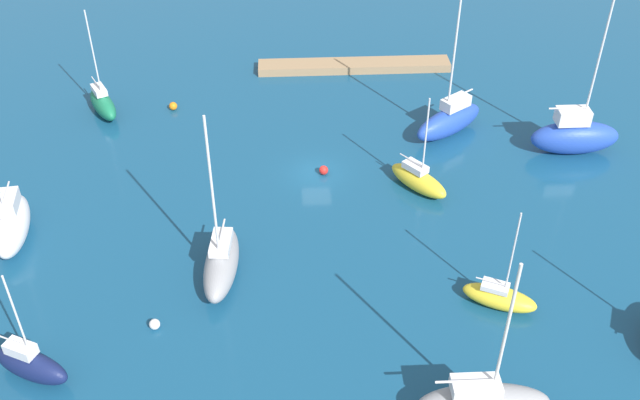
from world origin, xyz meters
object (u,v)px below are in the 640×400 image
sailboat_blue_lone_north (575,135)px  mooring_buoy_orange (173,106)px  sailboat_green_off_beacon (103,103)px  pier_dock (354,66)px  sailboat_white_near_pier (12,223)px  sailboat_navy_far_north (31,364)px  sailboat_blue_inner_mooring (449,120)px  sailboat_yellow_lone_south (499,297)px  mooring_buoy_white (155,324)px  sailboat_yellow_west_end (418,179)px  sailboat_gray_outer_mooring (221,262)px  mooring_buoy_red (324,170)px

sailboat_blue_lone_north → mooring_buoy_orange: 37.18m
sailboat_green_off_beacon → mooring_buoy_orange: bearing=66.1°
pier_dock → sailboat_white_near_pier: (28.03, 26.21, 1.02)m
sailboat_navy_far_north → sailboat_blue_inner_mooring: size_ratio=0.58×
sailboat_yellow_lone_south → mooring_buoy_white: (23.05, 0.90, -0.43)m
sailboat_navy_far_north → mooring_buoy_orange: 32.52m
mooring_buoy_orange → sailboat_yellow_west_end: bearing=146.9°
sailboat_yellow_west_end → sailboat_blue_inner_mooring: (-4.12, -8.31, 0.54)m
sailboat_gray_outer_mooring → sailboat_yellow_west_end: bearing=126.7°
mooring_buoy_orange → mooring_buoy_red: bearing=140.4°
sailboat_gray_outer_mooring → pier_dock: bearing=163.6°
sailboat_blue_lone_north → sailboat_gray_outer_mooring: sailboat_blue_lone_north is taller
sailboat_navy_far_north → mooring_buoy_orange: size_ratio=10.86×
mooring_buoy_orange → mooring_buoy_white: 28.56m
sailboat_yellow_west_end → mooring_buoy_white: bearing=-92.7°
sailboat_gray_outer_mooring → mooring_buoy_red: (-7.89, -12.13, -0.89)m
sailboat_navy_far_north → mooring_buoy_white: 7.83m
pier_dock → sailboat_blue_inner_mooring: 15.23m
sailboat_blue_lone_north → sailboat_gray_outer_mooring: (29.96, 14.37, -0.47)m
sailboat_gray_outer_mooring → mooring_buoy_white: 6.46m
sailboat_yellow_lone_south → mooring_buoy_white: bearing=-152.6°
sailboat_green_off_beacon → sailboat_white_near_pier: size_ratio=1.00×
sailboat_green_off_beacon → mooring_buoy_red: sailboat_green_off_beacon is taller
sailboat_blue_inner_mooring → mooring_buoy_orange: bearing=-48.0°
sailboat_blue_lone_north → sailboat_blue_inner_mooring: bearing=160.9°
sailboat_yellow_west_end → sailboat_gray_outer_mooring: size_ratio=0.64×
sailboat_gray_outer_mooring → sailboat_navy_far_north: bearing=-47.7°
sailboat_blue_lone_north → pier_dock: bearing=136.5°
pier_dock → sailboat_green_off_beacon: (24.70, 7.90, 0.73)m
sailboat_yellow_lone_south → sailboat_green_off_beacon: bearing=164.3°
mooring_buoy_red → sailboat_yellow_west_end: bearing=161.6°
pier_dock → mooring_buoy_red: pier_dock is taller
sailboat_blue_lone_north → sailboat_green_off_beacon: (42.49, -8.86, -0.60)m
sailboat_blue_lone_north → sailboat_yellow_lone_south: bearing=-121.4°
mooring_buoy_white → mooring_buoy_orange: bearing=-86.3°
sailboat_gray_outer_mooring → sailboat_white_near_pier: size_ratio=1.27×
sailboat_yellow_west_end → mooring_buoy_white: 24.43m
sailboat_blue_inner_mooring → mooring_buoy_orange: size_ratio=18.60×
sailboat_blue_inner_mooring → sailboat_gray_outer_mooring: bearing=7.0°
sailboat_white_near_pier → sailboat_blue_inner_mooring: bearing=103.3°
sailboat_navy_far_north → sailboat_yellow_lone_south: sailboat_navy_far_north is taller
mooring_buoy_red → sailboat_green_off_beacon: bearing=-28.5°
sailboat_gray_outer_mooring → sailboat_yellow_lone_south: 19.29m
sailboat_gray_outer_mooring → sailboat_green_off_beacon: (12.53, -23.23, -0.13)m
sailboat_green_off_beacon → sailboat_blue_inner_mooring: sailboat_blue_inner_mooring is taller
sailboat_gray_outer_mooring → sailboat_yellow_lone_south: size_ratio=1.66×
pier_dock → sailboat_white_near_pier: bearing=43.1°
sailboat_green_off_beacon → sailboat_white_near_pier: bearing=-37.9°
sailboat_blue_inner_mooring → mooring_buoy_orange: (25.66, -5.75, -1.11)m
sailboat_blue_lone_north → sailboat_yellow_west_end: bearing=-161.9°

